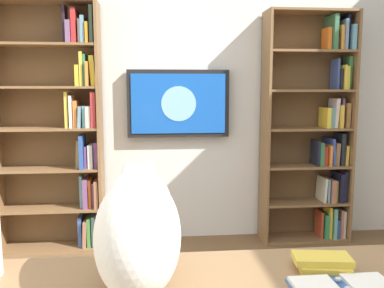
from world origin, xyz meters
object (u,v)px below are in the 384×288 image
object	(u,v)px
bookshelf_right	(62,127)
cat	(138,224)
bookshelf_left	(316,131)
desk_book_stack	(323,262)
wall_mounted_tv	(178,104)

from	to	relation	value
bookshelf_right	cat	world-z (taller)	bookshelf_right
bookshelf_right	cat	distance (m)	2.35
bookshelf_left	desk_book_stack	xyz separation A→B (m)	(0.86, 2.20, -0.23)
cat	bookshelf_left	bearing A→B (deg)	-123.91
desk_book_stack	bookshelf_right	bearing A→B (deg)	-58.72
bookshelf_left	cat	size ratio (longest dim) A/B	2.90
bookshelf_left	bookshelf_right	size ratio (longest dim) A/B	0.98
bookshelf_right	cat	bearing A→B (deg)	107.16
bookshelf_right	bookshelf_left	bearing A→B (deg)	179.95
bookshelf_right	desk_book_stack	distance (m)	2.60
bookshelf_left	cat	world-z (taller)	bookshelf_left
bookshelf_right	wall_mounted_tv	world-z (taller)	bookshelf_right
bookshelf_left	desk_book_stack	distance (m)	2.38
bookshelf_right	wall_mounted_tv	size ratio (longest dim) A/B	2.32
bookshelf_right	cat	xyz separation A→B (m)	(-0.69, 2.25, -0.11)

